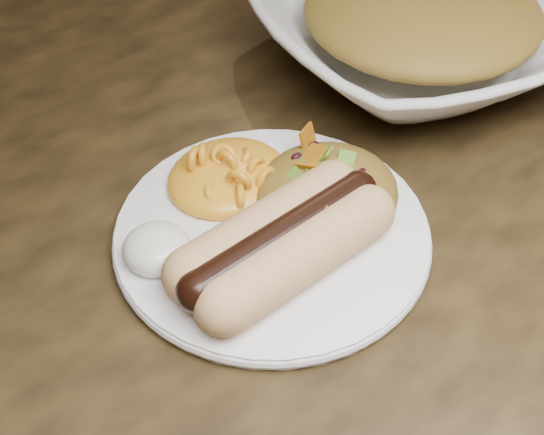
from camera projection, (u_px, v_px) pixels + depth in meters
table at (220, 295)px, 0.61m from camera, size 1.60×0.90×0.75m
plate at (272, 233)px, 0.52m from camera, size 0.28×0.28×0.01m
hotdog at (283, 241)px, 0.48m from camera, size 0.14×0.07×0.04m
mac_and_cheese at (227, 163)px, 0.54m from camera, size 0.09×0.09×0.03m
sour_cream at (156, 243)px, 0.49m from camera, size 0.05×0.05×0.03m
taco_salad at (327, 181)px, 0.53m from camera, size 0.10×0.10×0.05m
serving_bowl at (420, 29)px, 0.66m from camera, size 0.34×0.34×0.07m
bowl_filling at (423, 13)px, 0.64m from camera, size 0.27×0.27×0.05m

